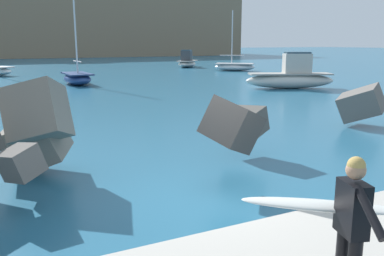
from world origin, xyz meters
name	(u,v)px	position (x,y,z in m)	size (l,w,h in m)	color
ground_plane	(219,195)	(0.00, 0.00, 0.00)	(400.00, 400.00, 0.00)	#235B7A
breakwater_jetty	(67,137)	(-2.77, 1.70, 1.19)	(29.52, 6.55, 2.77)	slate
surfer_with_board	(343,219)	(-0.78, -4.05, 1.28)	(2.10, 1.43, 1.78)	black
boat_near_left	(291,77)	(14.75, 15.41, 0.79)	(6.30, 3.96, 2.53)	beige
boat_near_centre	(187,62)	(18.90, 40.79, 0.68)	(4.51, 4.89, 2.24)	beige
boat_near_right	(77,78)	(1.83, 24.69, 0.53)	(2.01, 4.12, 7.76)	navy
boat_far_centre	(235,66)	(20.81, 32.37, 0.48)	(4.87, 4.60, 6.63)	white
mooring_buoy_inner	(53,114)	(-1.90, 10.64, 0.22)	(0.44, 0.44, 0.44)	silver
headland_bluff	(14,17)	(1.93, 95.88, 8.76)	(103.71, 32.11, 17.48)	#847056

